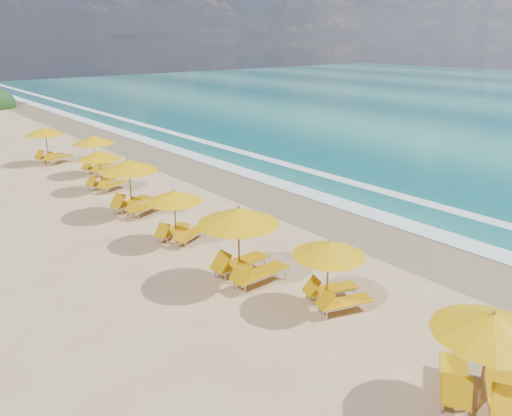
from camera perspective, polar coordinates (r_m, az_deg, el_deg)
ground at (r=18.34m, az=-0.00°, el=-3.54°), size 160.00×160.00×0.00m
wet_sand at (r=20.94m, az=8.46°, el=-0.78°), size 4.00×160.00×0.01m
surf_foam at (r=22.92m, az=13.01°, el=0.75°), size 4.00×160.00×0.01m
station_2 at (r=10.98m, az=25.07°, el=-14.82°), size 3.10×3.10×2.30m
station_3 at (r=13.58m, az=8.94°, el=-7.05°), size 2.61×2.56×2.04m
station_4 at (r=14.69m, az=-1.41°, el=-3.61°), size 2.70×2.49×2.50m
station_5 at (r=17.85m, az=-9.10°, el=-0.46°), size 2.70×2.68×2.07m
station_6 at (r=21.06m, az=-14.03°, el=2.91°), size 3.11×3.03×2.47m
station_7 at (r=24.85m, az=-17.35°, el=4.52°), size 2.64×2.59×2.06m
station_8 at (r=27.92m, az=-17.91°, el=6.21°), size 2.74×2.64×2.22m
station_9 at (r=31.47m, az=-22.88°, el=7.03°), size 2.81×2.74×2.23m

